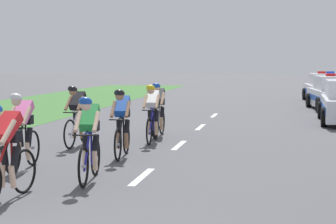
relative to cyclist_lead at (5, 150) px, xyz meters
name	(u,v)px	position (x,y,z in m)	size (l,w,h in m)	color
lane_markings_centre	(163,158)	(1.61, 4.15, -0.78)	(0.14, 21.60, 0.01)	white
cyclist_lead	(5,150)	(0.00, 0.00, 0.00)	(0.45, 1.72, 1.56)	black
cyclist_second	(89,138)	(0.80, 1.57, 0.00)	(0.45, 1.72, 1.56)	black
cyclist_third	(22,130)	(-0.83, 2.33, 0.00)	(0.43, 1.72, 1.56)	black
cyclist_fourth	(122,122)	(0.68, 4.11, 0.00)	(0.44, 1.72, 1.56)	black
cyclist_fifth	(77,115)	(-0.88, 5.53, 0.00)	(0.42, 1.72, 1.56)	black
cyclist_sixth	(158,109)	(0.74, 7.69, 0.00)	(0.42, 1.72, 1.56)	black
cyclist_seventh	(152,113)	(0.83, 6.52, 0.00)	(0.43, 1.72, 1.56)	black
police_car_second	(335,95)	(6.49, 17.58, -0.11)	(2.31, 4.55, 1.59)	silver
police_car_third	(325,89)	(6.49, 22.73, -0.11)	(2.23, 4.51, 1.59)	white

